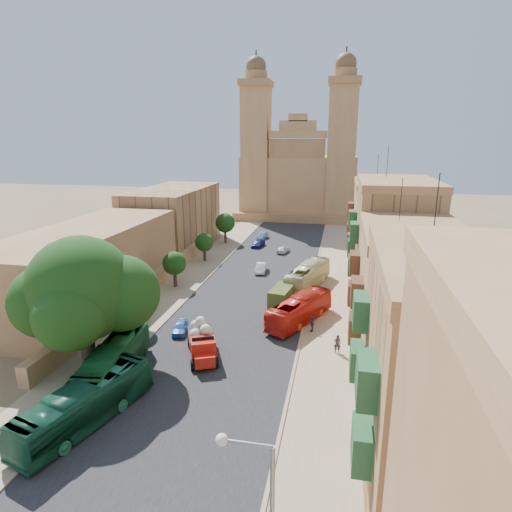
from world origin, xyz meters
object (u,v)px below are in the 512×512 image
at_px(street_tree_b, 174,263).
at_px(bus_red_east, 300,310).
at_px(pedestrian_a, 337,344).
at_px(bus_green_north, 112,364).
at_px(pedestrian_c, 312,324).
at_px(car_blue_b, 263,236).
at_px(car_blue_a, 180,327).
at_px(street_tree_c, 204,243).
at_px(car_dkblue, 258,244).
at_px(car_white_a, 261,268).
at_px(bus_cream_east, 308,275).
at_px(olive_pickup, 282,296).
at_px(red_truck, 202,341).
at_px(bus_green_south, 86,404).
at_px(street_tree_d, 225,223).
at_px(ficus_tree, 83,292).
at_px(streetlamp, 259,511).
at_px(street_tree_a, 128,293).
at_px(car_white_b, 283,249).
at_px(car_cream, 294,281).
at_px(church, 300,176).

relative_size(street_tree_b, bus_red_east, 0.47).
bearing_deg(pedestrian_a, bus_green_north, 16.47).
bearing_deg(pedestrian_c, car_blue_b, -159.35).
bearing_deg(street_tree_b, car_blue_a, -66.35).
bearing_deg(street_tree_c, car_dkblue, 58.07).
height_order(bus_green_north, car_white_a, bus_green_north).
distance_m(bus_cream_east, car_blue_b, 27.23).
relative_size(olive_pickup, car_dkblue, 1.24).
xyz_separation_m(red_truck, bus_green_south, (-4.54, -10.06, -0.02)).
xyz_separation_m(street_tree_b, pedestrian_c, (17.90, -9.73, -2.23)).
xyz_separation_m(street_tree_d, car_white_a, (9.50, -16.00, -2.97)).
height_order(ficus_tree, streetlamp, ficus_tree).
bearing_deg(car_blue_a, streetlamp, -72.89).
height_order(car_white_a, car_dkblue, car_white_a).
xyz_separation_m(streetlamp, bus_green_south, (-13.28, 9.45, -3.77)).
bearing_deg(street_tree_a, ficus_tree, -85.72).
relative_size(ficus_tree, bus_green_north, 1.04).
bearing_deg(red_truck, bus_green_south, -114.30).
bearing_deg(car_white_a, streetlamp, -82.54).
relative_size(red_truck, pedestrian_c, 3.72).
xyz_separation_m(olive_pickup, pedestrian_a, (6.35, -10.62, -0.07)).
bearing_deg(bus_cream_east, olive_pickup, 84.94).
bearing_deg(streetlamp, red_truck, 114.13).
relative_size(red_truck, bus_red_east, 0.61).
distance_m(car_white_a, car_white_b, 11.20).
bearing_deg(car_cream, car_white_b, -55.87).
xyz_separation_m(street_tree_a, car_white_b, (11.12, 31.08, -2.95)).
bearing_deg(bus_red_east, streetlamp, 117.33).
distance_m(street_tree_b, car_dkblue, 23.19).
relative_size(street_tree_c, car_blue_a, 1.34).
bearing_deg(pedestrian_c, bus_cream_east, -170.23).
height_order(streetlamp, pedestrian_a, streetlamp).
bearing_deg(car_dkblue, street_tree_a, -90.98).
bearing_deg(bus_red_east, olive_pickup, -37.55).
xyz_separation_m(car_white_b, pedestrian_a, (9.23, -32.70, 0.29)).
bearing_deg(street_tree_a, car_white_a, 64.59).
bearing_deg(pedestrian_a, bus_cream_east, -85.74).
bearing_deg(pedestrian_c, car_white_b, -163.49).
bearing_deg(streetlamp, ficus_tree, 136.93).
height_order(red_truck, car_blue_a, red_truck).
height_order(red_truck, car_dkblue, red_truck).
bearing_deg(church, car_dkblue, -96.44).
distance_m(bus_cream_east, car_cream, 2.01).
height_order(olive_pickup, pedestrian_c, olive_pickup).
distance_m(church, street_tree_c, 44.27).
distance_m(street_tree_a, red_truck, 10.26).
xyz_separation_m(bus_green_north, pedestrian_a, (16.85, 7.96, -0.62)).
xyz_separation_m(ficus_tree, car_cream, (14.02, 23.57, -5.93)).
distance_m(church, street_tree_a, 67.63).
xyz_separation_m(street_tree_c, streetlamp, (17.72, -48.00, 2.34)).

